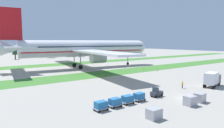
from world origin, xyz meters
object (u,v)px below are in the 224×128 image
at_px(cargo_dolly_second, 127,99).
at_px(cargo_dolly_lead, 139,96).
at_px(baggage_tug, 156,93).
at_px(uld_container_1, 190,101).
at_px(ground_crew_marshaller, 182,84).
at_px(uld_container_0, 154,114).
at_px(uld_container_2, 200,98).
at_px(taxiway_marker_2, 144,69).
at_px(taxiway_marker_0, 157,70).
at_px(cargo_dolly_fourth, 101,105).
at_px(taxiway_marker_1, 104,76).
at_px(airliner, 82,48).
at_px(catering_truck, 212,79).
at_px(cargo_dolly_third, 115,102).

bearing_deg(cargo_dolly_second, cargo_dolly_lead, 90.00).
bearing_deg(baggage_tug, uld_container_1, 0.68).
bearing_deg(ground_crew_marshaller, uld_container_0, 162.25).
bearing_deg(baggage_tug, cargo_dolly_lead, -90.00).
relative_size(cargo_dolly_second, uld_container_0, 1.13).
xyz_separation_m(baggage_tug, cargo_dolly_second, (-7.92, -0.27, 0.10)).
bearing_deg(uld_container_2, cargo_dolly_lead, 141.07).
xyz_separation_m(uld_container_2, taxiway_marker_2, (21.50, 36.16, -0.53)).
xyz_separation_m(baggage_tug, taxiway_marker_0, (27.34, 23.97, -0.55)).
bearing_deg(uld_container_0, cargo_dolly_fourth, 120.19).
xyz_separation_m(cargo_dolly_second, taxiway_marker_2, (33.11, 29.23, -0.63)).
relative_size(cargo_dolly_lead, uld_container_0, 1.13).
relative_size(taxiway_marker_1, taxiway_marker_2, 0.92).
bearing_deg(uld_container_0, airliner, 72.03).
bearing_deg(cargo_dolly_lead, ground_crew_marshaller, 93.71).
height_order(taxiway_marker_1, taxiway_marker_2, taxiway_marker_2).
bearing_deg(ground_crew_marshaller, taxiway_marker_2, 19.54).
bearing_deg(uld_container_0, catering_truck, 12.49).
xyz_separation_m(uld_container_0, taxiway_marker_0, (36.73, 31.89, -0.52)).
xyz_separation_m(cargo_dolly_second, uld_container_0, (-1.46, -7.65, -0.14)).
bearing_deg(cargo_dolly_second, ground_crew_marshaller, 93.13).
xyz_separation_m(airliner, taxiway_marker_0, (18.12, -25.50, -8.00)).
bearing_deg(catering_truck, cargo_dolly_fourth, -105.33).
bearing_deg(uld_container_1, cargo_dolly_fourth, 153.78).
height_order(uld_container_2, taxiway_marker_2, uld_container_2).
bearing_deg(airliner, cargo_dolly_fourth, -17.34).
distance_m(uld_container_0, taxiway_marker_0, 48.64).
bearing_deg(uld_container_2, cargo_dolly_fourth, 158.85).
xyz_separation_m(uld_container_1, uld_container_2, (3.34, 0.19, -0.04)).
relative_size(cargo_dolly_fourth, taxiway_marker_1, 4.18).
height_order(cargo_dolly_fourth, taxiway_marker_0, cargo_dolly_fourth).
height_order(baggage_tug, uld_container_1, baggage_tug).
height_order(baggage_tug, catering_truck, catering_truck).
relative_size(uld_container_1, taxiway_marker_1, 3.71).
relative_size(cargo_dolly_third, catering_truck, 0.31).
relative_size(cargo_dolly_lead, uld_container_2, 1.13).
bearing_deg(cargo_dolly_third, uld_container_0, 8.78).
relative_size(ground_crew_marshaller, taxiway_marker_1, 3.23).
bearing_deg(airliner, uld_container_2, 1.75).
bearing_deg(uld_container_2, taxiway_marker_0, 52.81).
height_order(cargo_dolly_lead, uld_container_1, uld_container_1).
bearing_deg(uld_container_2, cargo_dolly_third, 154.77).
bearing_deg(cargo_dolly_fourth, catering_truck, 85.67).
xyz_separation_m(cargo_dolly_third, taxiway_marker_1, (14.47, 25.27, -0.65)).
xyz_separation_m(cargo_dolly_second, taxiway_marker_0, (35.26, 24.24, -0.65)).
xyz_separation_m(cargo_dolly_third, cargo_dolly_fourth, (-2.90, -0.10, 0.00)).
distance_m(taxiway_marker_0, taxiway_marker_1, 23.71).
relative_size(cargo_dolly_fourth, taxiway_marker_2, 3.83).
bearing_deg(taxiway_marker_2, ground_crew_marshaller, -117.80).
height_order(baggage_tug, ground_crew_marshaller, baggage_tug).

